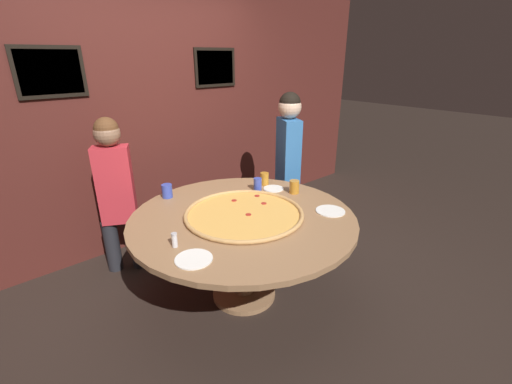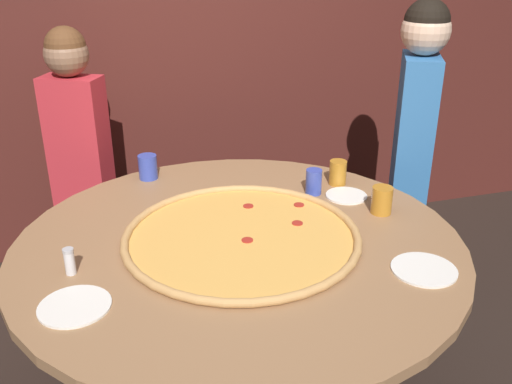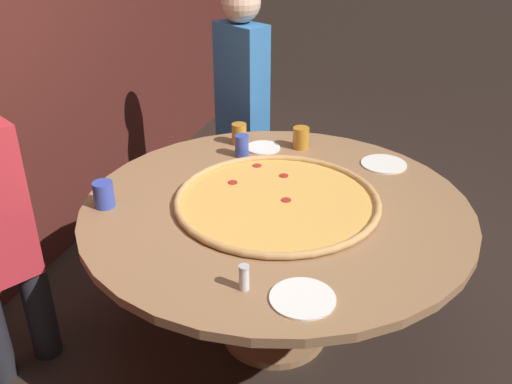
{
  "view_description": "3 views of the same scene",
  "coord_description": "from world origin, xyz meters",
  "px_view_note": "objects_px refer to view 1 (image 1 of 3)",
  "views": [
    {
      "loc": [
        -1.49,
        -1.82,
        1.88
      ],
      "look_at": [
        0.06,
        -0.09,
        0.94
      ],
      "focal_mm": 24.0,
      "sensor_mm": 36.0,
      "label": 1
    },
    {
      "loc": [
        -0.49,
        -1.85,
        1.8
      ],
      "look_at": [
        0.1,
        0.1,
        0.88
      ],
      "focal_mm": 40.0,
      "sensor_mm": 36.0,
      "label": 2
    },
    {
      "loc": [
        -2.11,
        -0.6,
        1.97
      ],
      "look_at": [
        -0.03,
        0.08,
        0.8
      ],
      "focal_mm": 40.0,
      "sensor_mm": 36.0,
      "label": 3
    }
  ],
  "objects_px": {
    "drink_cup_far_left": "(167,191)",
    "white_plate_right_side": "(194,259)",
    "diner_centre_back": "(288,158)",
    "condiment_shaker": "(175,240)",
    "drink_cup_far_right": "(294,187)",
    "white_plate_beside_cup": "(274,189)",
    "drink_cup_beside_pizza": "(264,179)",
    "giant_pizza": "(244,213)",
    "white_plate_left_side": "(330,211)",
    "drink_cup_by_shaker": "(258,184)",
    "diner_far_left": "(116,188)",
    "dining_table": "(243,229)"
  },
  "relations": [
    {
      "from": "white_plate_right_side",
      "to": "white_plate_beside_cup",
      "type": "xyz_separation_m",
      "value": [
        1.17,
        0.51,
        0.0
      ]
    },
    {
      "from": "drink_cup_far_right",
      "to": "giant_pizza",
      "type": "bearing_deg",
      "value": -175.48
    },
    {
      "from": "dining_table",
      "to": "white_plate_left_side",
      "type": "bearing_deg",
      "value": -35.57
    },
    {
      "from": "giant_pizza",
      "to": "drink_cup_far_left",
      "type": "distance_m",
      "value": 0.75
    },
    {
      "from": "diner_far_left",
      "to": "diner_centre_back",
      "type": "relative_size",
      "value": 0.92
    },
    {
      "from": "condiment_shaker",
      "to": "white_plate_left_side",
      "type": "bearing_deg",
      "value": -15.88
    },
    {
      "from": "diner_centre_back",
      "to": "dining_table",
      "type": "bearing_deg",
      "value": -36.18
    },
    {
      "from": "drink_cup_beside_pizza",
      "to": "white_plate_left_side",
      "type": "bearing_deg",
      "value": -91.71
    },
    {
      "from": "giant_pizza",
      "to": "drink_cup_far_right",
      "type": "bearing_deg",
      "value": 4.52
    },
    {
      "from": "condiment_shaker",
      "to": "white_plate_beside_cup",
      "type": "bearing_deg",
      "value": 14.6
    },
    {
      "from": "drink_cup_by_shaker",
      "to": "diner_centre_back",
      "type": "xyz_separation_m",
      "value": [
        0.63,
        0.22,
        0.08
      ]
    },
    {
      "from": "drink_cup_by_shaker",
      "to": "white_plate_left_side",
      "type": "relative_size",
      "value": 0.5
    },
    {
      "from": "drink_cup_far_left",
      "to": "diner_far_left",
      "type": "relative_size",
      "value": 0.08
    },
    {
      "from": "drink_cup_far_right",
      "to": "drink_cup_far_left",
      "type": "bearing_deg",
      "value": 143.57
    },
    {
      "from": "drink_cup_far_right",
      "to": "white_plate_left_side",
      "type": "xyz_separation_m",
      "value": [
        -0.07,
        -0.45,
        -0.05
      ]
    },
    {
      "from": "dining_table",
      "to": "drink_cup_beside_pizza",
      "type": "xyz_separation_m",
      "value": [
        0.58,
        0.38,
        0.17
      ]
    },
    {
      "from": "white_plate_beside_cup",
      "to": "diner_far_left",
      "type": "relative_size",
      "value": 0.13
    },
    {
      "from": "dining_table",
      "to": "condiment_shaker",
      "type": "height_order",
      "value": "condiment_shaker"
    },
    {
      "from": "diner_far_left",
      "to": "diner_centre_back",
      "type": "height_order",
      "value": "diner_centre_back"
    },
    {
      "from": "drink_cup_beside_pizza",
      "to": "diner_centre_back",
      "type": "xyz_separation_m",
      "value": [
        0.48,
        0.15,
        0.08
      ]
    },
    {
      "from": "dining_table",
      "to": "drink_cup_by_shaker",
      "type": "distance_m",
      "value": 0.56
    },
    {
      "from": "drink_cup_beside_pizza",
      "to": "white_plate_beside_cup",
      "type": "height_order",
      "value": "drink_cup_beside_pizza"
    },
    {
      "from": "drink_cup_far_left",
      "to": "white_plate_right_side",
      "type": "relative_size",
      "value": 0.51
    },
    {
      "from": "drink_cup_far_right",
      "to": "drink_cup_beside_pizza",
      "type": "xyz_separation_m",
      "value": [
        -0.05,
        0.33,
        -0.0
      ]
    },
    {
      "from": "drink_cup_far_right",
      "to": "diner_far_left",
      "type": "height_order",
      "value": "diner_far_left"
    },
    {
      "from": "white_plate_beside_cup",
      "to": "diner_centre_back",
      "type": "bearing_deg",
      "value": 30.77
    },
    {
      "from": "drink_cup_by_shaker",
      "to": "diner_far_left",
      "type": "bearing_deg",
      "value": 143.82
    },
    {
      "from": "drink_cup_by_shaker",
      "to": "white_plate_left_side",
      "type": "distance_m",
      "value": 0.73
    },
    {
      "from": "drink_cup_by_shaker",
      "to": "diner_centre_back",
      "type": "bearing_deg",
      "value": 19.49
    },
    {
      "from": "giant_pizza",
      "to": "diner_centre_back",
      "type": "relative_size",
      "value": 0.59
    },
    {
      "from": "diner_centre_back",
      "to": "condiment_shaker",
      "type": "bearing_deg",
      "value": -43.3
    },
    {
      "from": "white_plate_beside_cup",
      "to": "condiment_shaker",
      "type": "bearing_deg",
      "value": -165.4
    },
    {
      "from": "drink_cup_far_left",
      "to": "condiment_shaker",
      "type": "distance_m",
      "value": 0.85
    },
    {
      "from": "drink_cup_far_right",
      "to": "white_plate_beside_cup",
      "type": "height_order",
      "value": "drink_cup_far_right"
    },
    {
      "from": "drink_cup_far_left",
      "to": "drink_cup_far_right",
      "type": "distance_m",
      "value": 1.1
    },
    {
      "from": "giant_pizza",
      "to": "dining_table",
      "type": "bearing_deg",
      "value": -164.62
    },
    {
      "from": "giant_pizza",
      "to": "white_plate_beside_cup",
      "type": "height_order",
      "value": "giant_pizza"
    },
    {
      "from": "drink_cup_beside_pizza",
      "to": "drink_cup_by_shaker",
      "type": "distance_m",
      "value": 0.16
    },
    {
      "from": "white_plate_beside_cup",
      "to": "condiment_shaker",
      "type": "distance_m",
      "value": 1.22
    },
    {
      "from": "white_plate_beside_cup",
      "to": "diner_centre_back",
      "type": "xyz_separation_m",
      "value": [
        0.5,
        0.3,
        0.13
      ]
    },
    {
      "from": "drink_cup_far_right",
      "to": "diner_far_left",
      "type": "relative_size",
      "value": 0.08
    },
    {
      "from": "dining_table",
      "to": "drink_cup_far_right",
      "type": "bearing_deg",
      "value": 4.71
    },
    {
      "from": "drink_cup_far_right",
      "to": "drink_cup_by_shaker",
      "type": "bearing_deg",
      "value": 126.76
    },
    {
      "from": "drink_cup_far_left",
      "to": "white_plate_right_side",
      "type": "distance_m",
      "value": 1.04
    },
    {
      "from": "white_plate_beside_cup",
      "to": "drink_cup_far_right",
      "type": "bearing_deg",
      "value": -70.06
    },
    {
      "from": "white_plate_left_side",
      "to": "drink_cup_by_shaker",
      "type": "bearing_deg",
      "value": 99.85
    },
    {
      "from": "giant_pizza",
      "to": "white_plate_right_side",
      "type": "bearing_deg",
      "value": -156.01
    },
    {
      "from": "white_plate_left_side",
      "to": "diner_centre_back",
      "type": "height_order",
      "value": "diner_centre_back"
    },
    {
      "from": "diner_far_left",
      "to": "condiment_shaker",
      "type": "bearing_deg",
      "value": 115.68
    },
    {
      "from": "drink_cup_by_shaker",
      "to": "drink_cup_beside_pizza",
      "type": "bearing_deg",
      "value": 24.61
    }
  ]
}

